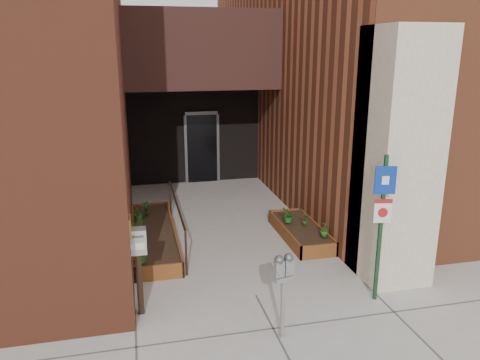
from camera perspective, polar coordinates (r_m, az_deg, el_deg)
ground at (r=8.15m, az=1.95°, el=-13.89°), size 80.00×80.00×0.00m
architecture at (r=13.87m, az=-6.47°, el=19.56°), size 20.00×14.60×10.00m
planter_left at (r=10.30m, az=-10.44°, el=-6.76°), size 0.90×3.60×0.30m
planter_right at (r=10.43m, az=7.36°, el=-6.33°), size 0.80×2.20×0.30m
handrail at (r=10.07m, az=-7.75°, el=-3.44°), size 0.04×3.34×0.90m
parking_meter at (r=6.65m, az=5.33°, el=-11.33°), size 0.30×0.17×1.30m
sign_post at (r=7.73m, az=16.93°, el=-3.95°), size 0.33×0.11×2.46m
payment_dropbox at (r=7.36m, az=-12.35°, el=-8.71°), size 0.29×0.22×1.42m
shrub_left_a at (r=8.69m, az=-11.98°, el=-8.70°), size 0.40×0.40×0.37m
shrub_left_b at (r=9.85m, az=-12.18°, el=-5.73°), size 0.27×0.27×0.37m
shrub_left_c at (r=10.74m, az=-12.29°, el=-4.00°), size 0.26×0.26×0.33m
shrub_left_d at (r=11.02m, az=-11.37°, el=-3.43°), size 0.25×0.25×0.34m
shrub_right_a at (r=9.79m, az=10.25°, el=-5.96°), size 0.17×0.17×0.30m
shrub_right_b at (r=10.31m, az=7.97°, el=-4.75°), size 0.22×0.22×0.29m
shrub_right_c at (r=10.43m, az=5.91°, el=-4.33°), size 0.41×0.41×0.33m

